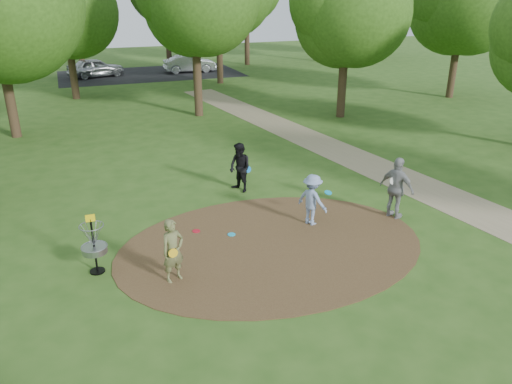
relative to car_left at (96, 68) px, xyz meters
name	(u,v)px	position (x,y,z in m)	size (l,w,h in m)	color
ground	(272,246)	(2.17, -29.85, -0.72)	(100.00, 100.00, 0.00)	#2D5119
dirt_clearing	(272,245)	(2.17, -29.85, -0.71)	(8.40, 8.40, 0.02)	#47301C
footpath	(422,187)	(8.67, -27.85, -0.71)	(2.00, 40.00, 0.01)	#8C7A5B
parking_lot	(150,74)	(4.17, 0.15, -0.71)	(14.00, 8.00, 0.01)	black
player_observer_with_disc	(173,251)	(-0.64, -30.59, 0.07)	(0.67, 0.56, 1.57)	#65683C
player_throwing_with_disc	(312,200)	(3.76, -29.03, 0.05)	(1.14, 1.14, 1.53)	#7E93BC
player_walking_with_disc	(240,168)	(2.66, -25.87, 0.12)	(0.89, 0.99, 1.68)	black
player_waiting_with_disc	(397,188)	(6.29, -29.52, 0.23)	(0.86, 1.20, 1.89)	gray
disc_ground_cyan	(232,234)	(1.34, -28.90, -0.69)	(0.22, 0.22, 0.02)	#1BAEDC
disc_ground_red	(196,231)	(0.47, -28.33, -0.69)	(0.22, 0.22, 0.02)	red
car_left	(96,68)	(0.00, 0.00, 0.00)	(1.69, 4.21, 1.43)	#969A9D
car_right	(190,64)	(7.32, -0.26, -0.03)	(1.46, 4.19, 1.38)	#A4A9AC
disc_golf_basket	(93,240)	(-2.33, -29.55, 0.16)	(0.63, 0.63, 1.54)	black
tree_ring	(230,14)	(4.87, -18.44, 4.62)	(37.19, 45.56, 9.67)	#332316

